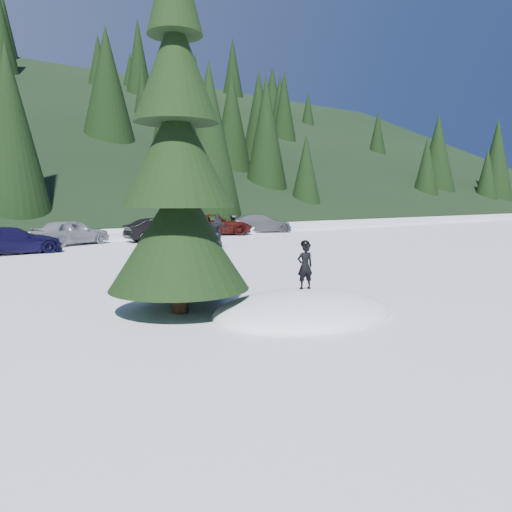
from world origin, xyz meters
TOP-DOWN VIEW (x-y plane):
  - ground at (0.00, 0.00)m, footprint 200.00×200.00m
  - snow_mound at (0.00, 0.00)m, footprint 4.48×3.52m
  - spruce_tall at (-2.20, 1.80)m, footprint 3.20×3.20m
  - spruce_short at (-1.20, 3.20)m, footprint 2.20×2.20m
  - child_skier at (0.37, 0.34)m, footprint 0.46×0.37m
  - adult_0 at (3.93, 9.62)m, footprint 0.89×0.76m
  - adult_1 at (6.97, 13.97)m, footprint 1.14×0.99m
  - car_3 at (-2.35, 17.50)m, footprint 4.51×1.95m
  - car_4 at (1.33, 20.44)m, footprint 4.66×2.96m
  - car_5 at (6.54, 19.71)m, footprint 4.42×1.83m
  - car_6 at (12.19, 22.11)m, footprint 5.86×4.24m
  - car_7 at (16.61, 22.41)m, footprint 5.27×3.87m

SIDE VIEW (x-z plane):
  - ground at x=0.00m, z-range 0.00..0.00m
  - snow_mound at x=0.00m, z-range -0.48..0.48m
  - car_3 at x=-2.35m, z-range 0.00..1.29m
  - car_7 at x=16.61m, z-range 0.00..1.42m
  - car_5 at x=6.54m, z-range 0.00..1.42m
  - car_4 at x=1.33m, z-range 0.00..1.48m
  - car_6 at x=12.19m, z-range 0.00..1.48m
  - adult_0 at x=3.93m, z-range 0.00..1.58m
  - adult_1 at x=6.97m, z-range 0.00..1.84m
  - child_skier at x=0.37m, z-range 0.48..1.57m
  - spruce_short at x=-1.20m, z-range -0.58..4.79m
  - spruce_tall at x=-2.20m, z-range -0.98..7.62m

